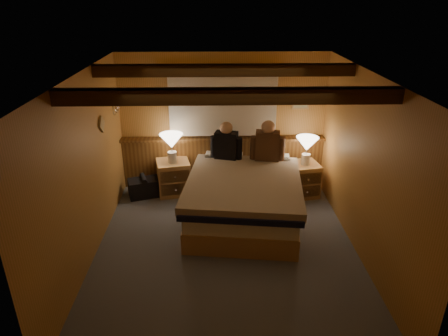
{
  "coord_description": "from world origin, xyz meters",
  "views": [
    {
      "loc": [
        -0.15,
        -4.67,
        3.29
      ],
      "look_at": [
        -0.02,
        0.4,
        1.06
      ],
      "focal_mm": 32.0,
      "sensor_mm": 36.0,
      "label": 1
    }
  ],
  "objects_px": {
    "bed": "(244,197)",
    "lamp_left": "(171,143)",
    "nightstand_left": "(174,177)",
    "person_right": "(268,144)",
    "lamp_right": "(307,145)",
    "duffel_bag": "(144,187)",
    "nightstand_right": "(302,180)",
    "person_left": "(226,143)"
  },
  "relations": [
    {
      "from": "bed",
      "to": "lamp_left",
      "type": "relative_size",
      "value": 4.56
    },
    {
      "from": "nightstand_left",
      "to": "person_right",
      "type": "relative_size",
      "value": 0.92
    },
    {
      "from": "bed",
      "to": "lamp_left",
      "type": "bearing_deg",
      "value": 149.79
    },
    {
      "from": "lamp_right",
      "to": "duffel_bag",
      "type": "relative_size",
      "value": 0.82
    },
    {
      "from": "duffel_bag",
      "to": "nightstand_left",
      "type": "bearing_deg",
      "value": -5.22
    },
    {
      "from": "nightstand_right",
      "to": "person_left",
      "type": "relative_size",
      "value": 0.94
    },
    {
      "from": "lamp_left",
      "to": "duffel_bag",
      "type": "relative_size",
      "value": 0.86
    },
    {
      "from": "lamp_right",
      "to": "nightstand_left",
      "type": "bearing_deg",
      "value": 176.06
    },
    {
      "from": "nightstand_right",
      "to": "bed",
      "type": "bearing_deg",
      "value": -153.87
    },
    {
      "from": "nightstand_right",
      "to": "lamp_right",
      "type": "relative_size",
      "value": 1.25
    },
    {
      "from": "nightstand_left",
      "to": "bed",
      "type": "bearing_deg",
      "value": -50.64
    },
    {
      "from": "nightstand_left",
      "to": "duffel_bag",
      "type": "distance_m",
      "value": 0.54
    },
    {
      "from": "nightstand_left",
      "to": "lamp_right",
      "type": "bearing_deg",
      "value": -15.94
    },
    {
      "from": "lamp_right",
      "to": "bed",
      "type": "bearing_deg",
      "value": -144.73
    },
    {
      "from": "lamp_left",
      "to": "lamp_right",
      "type": "distance_m",
      "value": 2.28
    },
    {
      "from": "bed",
      "to": "nightstand_left",
      "type": "bearing_deg",
      "value": 148.52
    },
    {
      "from": "bed",
      "to": "person_right",
      "type": "bearing_deg",
      "value": 65.25
    },
    {
      "from": "person_left",
      "to": "person_right",
      "type": "xyz_separation_m",
      "value": [
        0.68,
        -0.08,
        0.02
      ]
    },
    {
      "from": "nightstand_left",
      "to": "person_right",
      "type": "height_order",
      "value": "person_right"
    },
    {
      "from": "person_left",
      "to": "duffel_bag",
      "type": "height_order",
      "value": "person_left"
    },
    {
      "from": "duffel_bag",
      "to": "lamp_right",
      "type": "bearing_deg",
      "value": -18.45
    },
    {
      "from": "lamp_right",
      "to": "person_right",
      "type": "bearing_deg",
      "value": -171.78
    },
    {
      "from": "person_left",
      "to": "duffel_bag",
      "type": "bearing_deg",
      "value": -167.93
    },
    {
      "from": "nightstand_right",
      "to": "duffel_bag",
      "type": "height_order",
      "value": "nightstand_right"
    },
    {
      "from": "nightstand_right",
      "to": "duffel_bag",
      "type": "bearing_deg",
      "value": 168.87
    },
    {
      "from": "bed",
      "to": "duffel_bag",
      "type": "distance_m",
      "value": 1.89
    },
    {
      "from": "lamp_left",
      "to": "person_left",
      "type": "xyz_separation_m",
      "value": [
        0.92,
        -0.13,
        0.03
      ]
    },
    {
      "from": "nightstand_left",
      "to": "person_right",
      "type": "xyz_separation_m",
      "value": [
        1.6,
        -0.26,
        0.71
      ]
    },
    {
      "from": "nightstand_right",
      "to": "person_right",
      "type": "height_order",
      "value": "person_right"
    },
    {
      "from": "nightstand_right",
      "to": "lamp_left",
      "type": "distance_m",
      "value": 2.35
    },
    {
      "from": "nightstand_left",
      "to": "person_right",
      "type": "distance_m",
      "value": 1.77
    },
    {
      "from": "nightstand_left",
      "to": "nightstand_right",
      "type": "bearing_deg",
      "value": -15.45
    },
    {
      "from": "lamp_right",
      "to": "duffel_bag",
      "type": "bearing_deg",
      "value": 179.07
    },
    {
      "from": "lamp_right",
      "to": "person_right",
      "type": "relative_size",
      "value": 0.71
    },
    {
      "from": "lamp_left",
      "to": "lamp_right",
      "type": "bearing_deg",
      "value": -2.89
    },
    {
      "from": "person_left",
      "to": "person_right",
      "type": "relative_size",
      "value": 0.94
    },
    {
      "from": "nightstand_left",
      "to": "lamp_right",
      "type": "distance_m",
      "value": 2.37
    },
    {
      "from": "nightstand_left",
      "to": "lamp_left",
      "type": "xyz_separation_m",
      "value": [
        0.0,
        -0.04,
        0.66
      ]
    },
    {
      "from": "nightstand_left",
      "to": "lamp_right",
      "type": "height_order",
      "value": "lamp_right"
    },
    {
      "from": "nightstand_left",
      "to": "lamp_right",
      "type": "xyz_separation_m",
      "value": [
        2.28,
        -0.16,
        0.64
      ]
    },
    {
      "from": "bed",
      "to": "nightstand_right",
      "type": "bearing_deg",
      "value": 43.92
    },
    {
      "from": "lamp_left",
      "to": "duffel_bag",
      "type": "height_order",
      "value": "lamp_left"
    }
  ]
}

